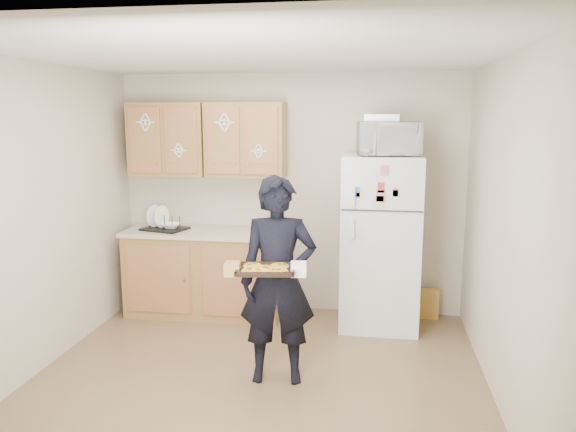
{
  "coord_description": "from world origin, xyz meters",
  "views": [
    {
      "loc": [
        0.88,
        -4.01,
        2.08
      ],
      "look_at": [
        0.19,
        0.45,
        1.26
      ],
      "focal_mm": 35.0,
      "sensor_mm": 36.0,
      "label": 1
    }
  ],
  "objects": [
    {
      "name": "dish_rack",
      "position": [
        -1.27,
        1.44,
        0.98
      ],
      "size": [
        0.49,
        0.42,
        0.17
      ],
      "primitive_type": "cube",
      "rotation": [
        0.0,
        0.0,
        -0.27
      ],
      "color": "black",
      "rests_on": "countertop"
    },
    {
      "name": "wall_right",
      "position": [
        1.8,
        0.0,
        1.25
      ],
      "size": [
        0.04,
        3.6,
        2.5
      ],
      "primitive_type": "cube",
      "color": "#BEB19A",
      "rests_on": "floor"
    },
    {
      "name": "microwave",
      "position": [
        1.0,
        1.38,
        1.86
      ],
      "size": [
        0.62,
        0.46,
        0.31
      ],
      "primitive_type": "imported",
      "rotation": [
        0.0,
        0.0,
        0.15
      ],
      "color": "white",
      "rests_on": "refrigerator"
    },
    {
      "name": "foil_pan",
      "position": [
        0.94,
        1.41,
        2.05
      ],
      "size": [
        0.34,
        0.25,
        0.07
      ],
      "primitive_type": "cube",
      "rotation": [
        0.0,
        0.0,
        -0.07
      ],
      "color": "silver",
      "rests_on": "microwave"
    },
    {
      "name": "wall_front",
      "position": [
        0.0,
        -1.8,
        1.25
      ],
      "size": [
        3.6,
        0.04,
        2.5
      ],
      "primitive_type": "cube",
      "color": "#BEB19A",
      "rests_on": "floor"
    },
    {
      "name": "wall_back",
      "position": [
        0.0,
        1.8,
        1.25
      ],
      "size": [
        3.6,
        0.04,
        2.5
      ],
      "primitive_type": "cube",
      "color": "#BEB19A",
      "rests_on": "floor"
    },
    {
      "name": "pizza_back_right",
      "position": [
        0.21,
        -0.1,
        0.99
      ],
      "size": [
        0.14,
        0.14,
        0.02
      ],
      "primitive_type": "cylinder",
      "color": "orange",
      "rests_on": "baking_tray"
    },
    {
      "name": "pizza_center",
      "position": [
        0.12,
        -0.18,
        0.99
      ],
      "size": [
        0.14,
        0.14,
        0.02
      ],
      "primitive_type": "cylinder",
      "color": "orange",
      "rests_on": "baking_tray"
    },
    {
      "name": "base_cabinet",
      "position": [
        -0.85,
        1.48,
        0.43
      ],
      "size": [
        1.6,
        0.6,
        0.86
      ],
      "primitive_type": "cube",
      "color": "brown",
      "rests_on": "floor"
    },
    {
      "name": "upper_cab_left",
      "position": [
        -1.25,
        1.61,
        1.83
      ],
      "size": [
        0.8,
        0.33,
        0.75
      ],
      "primitive_type": "cube",
      "color": "brown",
      "rests_on": "wall_back"
    },
    {
      "name": "refrigerator",
      "position": [
        0.95,
        1.43,
        0.85
      ],
      "size": [
        0.75,
        0.7,
        1.7
      ],
      "primitive_type": "cube",
      "color": "white",
      "rests_on": "floor"
    },
    {
      "name": "floor",
      "position": [
        0.0,
        0.0,
        0.0
      ],
      "size": [
        3.6,
        3.6,
        0.0
      ],
      "primitive_type": "plane",
      "color": "brown",
      "rests_on": "ground"
    },
    {
      "name": "wall_left",
      "position": [
        -1.8,
        0.0,
        1.25
      ],
      "size": [
        0.04,
        3.6,
        2.5
      ],
      "primitive_type": "cube",
      "color": "#BEB19A",
      "rests_on": "floor"
    },
    {
      "name": "upper_cab_right",
      "position": [
        -0.43,
        1.61,
        1.83
      ],
      "size": [
        0.8,
        0.33,
        0.75
      ],
      "primitive_type": "cube",
      "color": "brown",
      "rests_on": "wall_back"
    },
    {
      "name": "soap_bottle",
      "position": [
        -0.18,
        1.39,
        1.01
      ],
      "size": [
        0.1,
        0.1,
        0.21
      ],
      "primitive_type": "imported",
      "rotation": [
        0.0,
        0.0,
        -0.02
      ],
      "color": "white",
      "rests_on": "countertop"
    },
    {
      "name": "person",
      "position": [
        0.16,
        0.12,
        0.81
      ],
      "size": [
        0.64,
        0.47,
        1.63
      ],
      "primitive_type": "imported",
      "rotation": [
        0.0,
        0.0,
        0.14
      ],
      "color": "black",
      "rests_on": "floor"
    },
    {
      "name": "pizza_back_left",
      "position": [
        0.01,
        -0.13,
        0.99
      ],
      "size": [
        0.14,
        0.14,
        0.02
      ],
      "primitive_type": "cylinder",
      "color": "orange",
      "rests_on": "baking_tray"
    },
    {
      "name": "cereal_box",
      "position": [
        1.47,
        1.67,
        0.16
      ],
      "size": [
        0.2,
        0.07,
        0.32
      ],
      "primitive_type": "cube",
      "color": "#E6BF51",
      "rests_on": "floor"
    },
    {
      "name": "pizza_front_left",
      "position": [
        0.03,
        -0.26,
        0.99
      ],
      "size": [
        0.14,
        0.14,
        0.02
      ],
      "primitive_type": "cylinder",
      "color": "orange",
      "rests_on": "baking_tray"
    },
    {
      "name": "ceiling",
      "position": [
        0.0,
        0.0,
        2.5
      ],
      "size": [
        3.6,
        3.6,
        0.0
      ],
      "primitive_type": "plane",
      "color": "silver",
      "rests_on": "wall_back"
    },
    {
      "name": "pizza_front_right",
      "position": [
        0.23,
        -0.24,
        0.99
      ],
      "size": [
        0.14,
        0.14,
        0.02
      ],
      "primitive_type": "cylinder",
      "color": "orange",
      "rests_on": "baking_tray"
    },
    {
      "name": "bowl",
      "position": [
        -1.19,
        1.44,
        0.95
      ],
      "size": [
        0.21,
        0.21,
        0.05
      ],
      "primitive_type": "imported",
      "rotation": [
        0.0,
        0.0,
        0.05
      ],
      "color": "white",
      "rests_on": "dish_rack"
    },
    {
      "name": "countertop",
      "position": [
        -0.85,
        1.48,
        0.88
      ],
      "size": [
        1.64,
        0.64,
        0.04
      ],
      "primitive_type": "cube",
      "color": "beige",
      "rests_on": "base_cabinet"
    },
    {
      "name": "baking_tray",
      "position": [
        0.12,
        -0.18,
        0.98
      ],
      "size": [
        0.45,
        0.36,
        0.04
      ],
      "primitive_type": "cube",
      "rotation": [
        0.0,
        0.0,
        0.14
      ],
      "color": "black",
      "rests_on": "person"
    }
  ]
}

